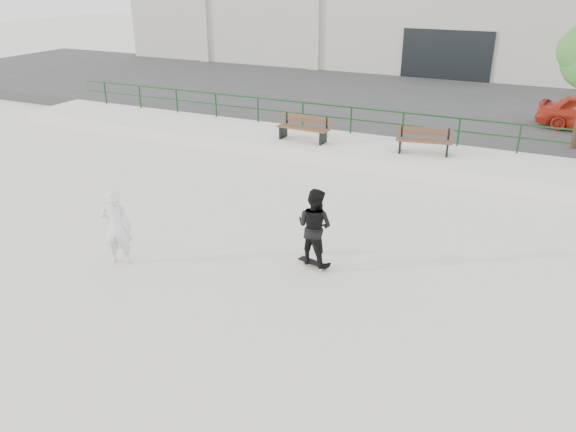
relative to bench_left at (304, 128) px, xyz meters
The scene contains 9 objects.
ground 9.49m from the bench_left, 76.27° to the right, with size 120.00×120.00×0.00m, color silver.
ledge 2.37m from the bench_left, ahead, with size 30.00×3.00×0.50m, color silver.
parking_strip 9.14m from the bench_left, 75.76° to the left, with size 60.00×14.00×0.50m, color #343434.
railing 2.79m from the bench_left, 36.06° to the left, with size 28.00×0.06×1.03m.
bench_left is the anchor object (origin of this frame).
bench_right 4.34m from the bench_left, ahead, with size 1.94×0.86×0.86m.
skateboard 8.66m from the bench_left, 64.73° to the right, with size 0.81×0.38×0.09m.
standing_skater 8.62m from the bench_left, 64.73° to the right, with size 0.88×0.68×1.80m, color black.
seated_skater 9.57m from the bench_left, 92.70° to the right, with size 0.66×0.44×1.82m, color silver.
Camera 1 is at (5.74, -9.18, 6.28)m, focal length 35.00 mm.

